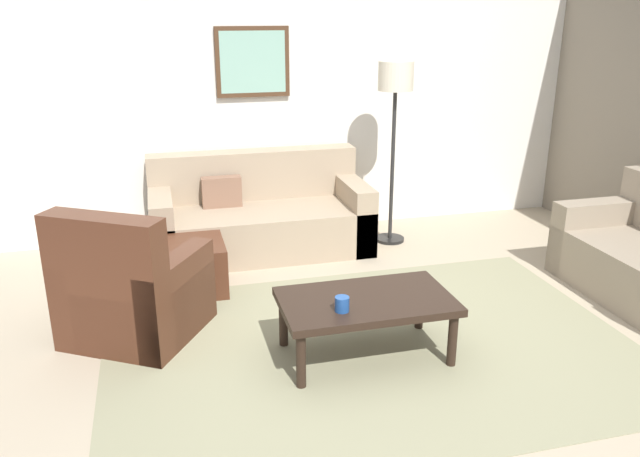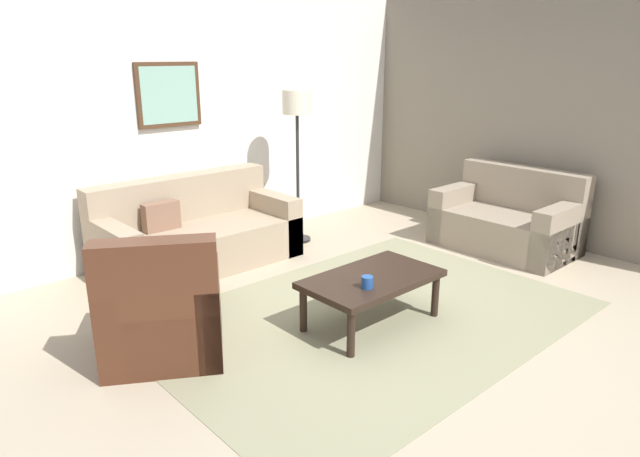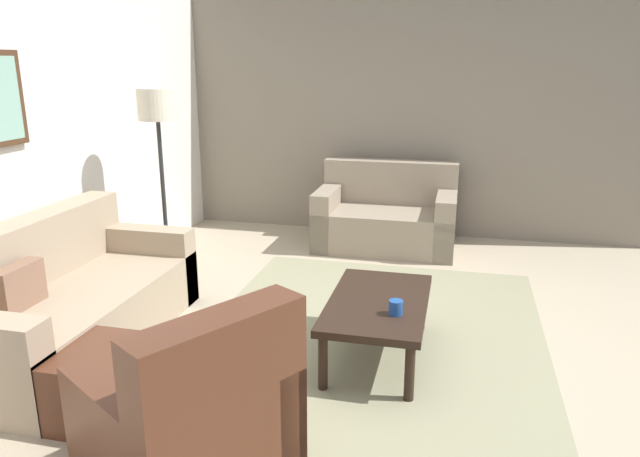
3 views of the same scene
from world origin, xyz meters
name	(u,v)px [view 2 (image 2 of 3)]	position (x,y,z in m)	size (l,w,h in m)	color
ground_plane	(370,317)	(0.00, 0.00, 0.00)	(8.00, 8.00, 0.00)	tan
rear_partition	(197,120)	(0.00, 2.60, 1.40)	(6.00, 0.12, 2.80)	silver
stone_feature_panel	(561,119)	(3.00, 0.00, 1.40)	(0.12, 5.20, 2.80)	slate
area_rug	(370,317)	(0.00, 0.00, 0.00)	(3.51, 2.46, 0.01)	gray
couch_main	(194,235)	(-0.41, 2.09, 0.30)	(1.98, 0.93, 0.88)	gray
couch_loveseat	(509,222)	(2.44, 0.18, 0.30)	(0.90, 1.44, 0.88)	gray
armchair_leather	(163,317)	(-1.55, 0.55, 0.31)	(1.10, 1.10, 0.95)	#4C2819
ottoman	(172,286)	(-1.11, 1.25, 0.20)	(0.56, 0.56, 0.40)	#4C2819
coffee_table	(372,282)	(-0.08, -0.08, 0.36)	(1.10, 0.64, 0.41)	black
cup	(367,282)	(-0.28, -0.22, 0.46)	(0.09, 0.09, 0.09)	#1E478C
lamp_standing	(297,118)	(0.85, 1.93, 1.41)	(0.32, 0.32, 1.71)	black
framed_artwork	(169,95)	(-0.35, 2.51, 1.68)	(0.69, 0.04, 0.64)	#472D1C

